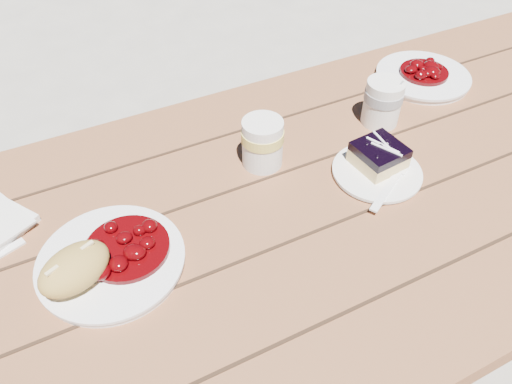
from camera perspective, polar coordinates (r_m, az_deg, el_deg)
name	(u,v)px	position (r m, az deg, el deg)	size (l,w,h in m)	color
ground	(290,377)	(1.56, 3.94, -20.34)	(60.00, 60.00, 0.00)	#A29D93
picnic_table	(304,250)	(1.06, 5.47, -6.67)	(2.00, 1.55, 0.75)	brown
main_plate	(112,262)	(0.86, -16.17, -7.67)	(0.24, 0.24, 0.02)	white
goulash_stew	(125,242)	(0.84, -14.70, -5.55)	(0.14, 0.14, 0.04)	#4C0205
bread_roll	(74,269)	(0.82, -20.04, -8.23)	(0.12, 0.08, 0.06)	#B59245
dessert_plate	(377,173)	(1.01, 13.63, 2.18)	(0.17, 0.17, 0.01)	white
blueberry_cake	(379,155)	(1.00, 13.86, 4.10)	(0.09, 0.09, 0.05)	#EECE81
fork_dessert	(386,190)	(0.96, 14.69, 0.17)	(0.03, 0.16, 0.01)	white
coffee_cup	(383,102)	(1.12, 14.26, 9.89)	(0.08, 0.08, 0.10)	white
second_plate	(423,77)	(1.32, 18.51, 12.36)	(0.22, 0.22, 0.02)	white
second_stew	(426,66)	(1.31, 18.81, 13.43)	(0.12, 0.12, 0.04)	#4C0205
second_cup	(262,143)	(0.98, 0.74, 5.62)	(0.08, 0.08, 0.10)	white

